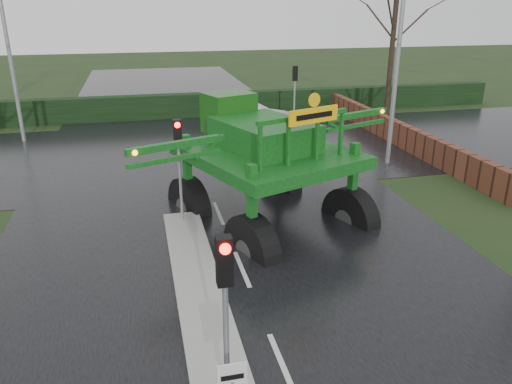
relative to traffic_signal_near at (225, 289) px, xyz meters
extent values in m
plane|color=black|center=(1.30, 1.01, -2.59)|extent=(140.00, 140.00, 0.00)
cube|color=black|center=(1.30, 11.01, -2.59)|extent=(14.00, 80.00, 0.02)
cube|color=black|center=(1.30, 17.01, -2.58)|extent=(80.00, 12.00, 0.02)
cube|color=gray|center=(0.00, 4.01, -2.51)|extent=(1.20, 10.00, 0.16)
cube|color=black|center=(1.30, 25.01, -1.84)|extent=(44.00, 0.90, 1.50)
cube|color=#592D1E|center=(11.80, 17.01, -1.99)|extent=(0.40, 20.00, 1.20)
cube|color=silver|center=(0.00, -0.49, -1.34)|extent=(0.50, 0.04, 0.50)
cube|color=black|center=(0.00, -0.51, -1.34)|extent=(0.38, 0.01, 0.10)
cylinder|color=gray|center=(0.00, 0.01, -0.84)|extent=(0.10, 0.10, 3.50)
cube|color=black|center=(0.00, 0.01, 0.51)|extent=(0.26, 0.22, 0.85)
sphere|color=#FF0C07|center=(0.00, -0.12, 0.79)|extent=(0.18, 0.18, 0.18)
cylinder|color=gray|center=(0.00, 8.51, -0.84)|extent=(0.10, 0.10, 3.50)
cube|color=black|center=(0.00, 8.51, 0.51)|extent=(0.26, 0.22, 0.85)
sphere|color=#FF0C07|center=(0.00, 8.38, 0.79)|extent=(0.18, 0.18, 0.18)
cylinder|color=gray|center=(7.80, 21.01, -0.84)|extent=(0.10, 0.10, 3.50)
cube|color=black|center=(7.80, 21.01, 0.51)|extent=(0.26, 0.22, 0.85)
sphere|color=#FF0C07|center=(7.80, 21.14, 0.79)|extent=(0.18, 0.18, 0.18)
cylinder|color=gray|center=(9.80, 13.01, 2.41)|extent=(0.20, 0.20, 10.00)
cylinder|color=gray|center=(-7.20, 21.01, 2.41)|extent=(0.20, 0.20, 10.00)
cylinder|color=black|center=(14.30, 22.01, 2.41)|extent=(0.32, 0.32, 10.00)
cylinder|color=black|center=(-0.79, 7.21, -1.47)|extent=(1.38, 2.31, 2.24)
cylinder|color=#595B56|center=(-0.79, 7.21, -1.47)|extent=(0.90, 0.97, 0.78)
cube|color=#0E450C|center=(-0.79, 7.21, -0.07)|extent=(0.32, 0.32, 2.58)
cylinder|color=black|center=(2.98, 8.66, -1.47)|extent=(1.38, 2.31, 2.24)
cylinder|color=#595B56|center=(2.98, 8.66, -1.47)|extent=(0.90, 0.97, 0.78)
cube|color=#0E450C|center=(2.98, 8.66, -0.07)|extent=(0.32, 0.32, 2.58)
cylinder|color=black|center=(0.67, 3.44, -1.47)|extent=(1.38, 2.31, 2.24)
cylinder|color=#595B56|center=(0.67, 3.44, -1.47)|extent=(0.90, 0.97, 0.78)
cube|color=#0E450C|center=(0.67, 3.44, -0.07)|extent=(0.32, 0.32, 2.58)
cylinder|color=black|center=(4.43, 4.90, -1.47)|extent=(1.38, 2.31, 2.24)
cylinder|color=#595B56|center=(4.43, 4.90, -1.47)|extent=(0.90, 0.97, 0.78)
cube|color=#0E450C|center=(4.43, 4.90, -0.07)|extent=(0.32, 0.32, 2.58)
cube|color=#0E450C|center=(1.82, 6.05, 0.66)|extent=(6.33, 6.72, 0.39)
cube|color=#0E450C|center=(1.74, 6.26, 1.28)|extent=(3.51, 4.03, 1.01)
cube|color=#174E12|center=(0.93, 8.35, 1.67)|extent=(2.05, 1.86, 1.46)
cube|color=#0E450C|center=(2.47, 4.38, 2.29)|extent=(3.19, 1.34, 0.13)
cube|color=#0E450C|center=(-1.36, 4.34, 1.67)|extent=(2.79, 1.24, 0.20)
sphere|color=orange|center=(-2.47, 3.79, 1.67)|extent=(0.16, 0.16, 0.16)
cube|color=#0E450C|center=(5.33, 6.93, 1.67)|extent=(2.79, 1.24, 0.20)
sphere|color=orange|center=(6.52, 7.27, 1.67)|extent=(0.16, 0.16, 0.16)
cube|color=#FFB50D|center=(2.63, 3.96, 2.40)|extent=(1.70, 0.71, 0.45)
cube|color=black|center=(2.63, 3.96, 2.40)|extent=(1.26, 0.50, 0.16)
cylinder|color=#FFB50D|center=(2.63, 3.96, 2.85)|extent=(0.39, 0.19, 0.40)
imported|color=white|center=(4.99, 20.06, -2.59)|extent=(5.23, 2.61, 1.65)
camera|label=1|loc=(-1.12, -6.89, 4.34)|focal=35.00mm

